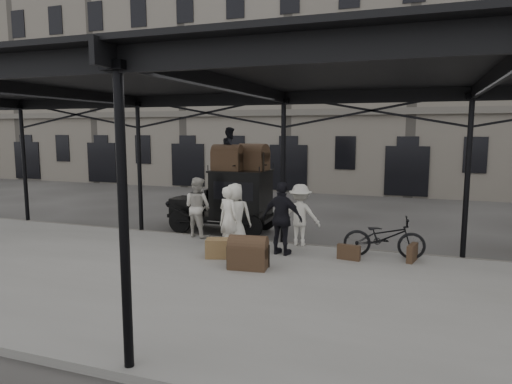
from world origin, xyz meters
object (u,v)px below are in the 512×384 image
(bicycle, at_px, (384,237))
(steamer_trunk_platform, at_px, (248,255))
(porter_left, at_px, (229,218))
(porter_official, at_px, (282,218))
(taxi, at_px, (233,198))
(steamer_trunk_roof_near, at_px, (227,160))

(bicycle, relative_size, steamer_trunk_platform, 2.26)
(steamer_trunk_platform, bearing_deg, porter_left, 120.63)
(porter_official, xyz_separation_m, bicycle, (2.63, 0.62, -0.44))
(taxi, relative_size, steamer_trunk_platform, 3.91)
(taxi, xyz_separation_m, porter_left, (0.95, -2.60, -0.15))
(porter_left, height_order, porter_official, porter_official)
(porter_left, height_order, steamer_trunk_roof_near, steamer_trunk_roof_near)
(taxi, height_order, steamer_trunk_platform, taxi)
(bicycle, bearing_deg, porter_left, 90.71)
(porter_left, xyz_separation_m, porter_official, (1.61, -0.07, 0.10))
(porter_official, relative_size, bicycle, 0.95)
(porter_left, distance_m, steamer_trunk_roof_near, 2.97)
(porter_left, height_order, steamer_trunk_platform, porter_left)
(porter_official, xyz_separation_m, steamer_trunk_platform, (-0.42, -1.49, -0.66))
(taxi, height_order, porter_left, taxi)
(porter_official, height_order, bicycle, porter_official)
(taxi, relative_size, porter_official, 1.83)
(taxi, xyz_separation_m, steamer_trunk_roof_near, (-0.08, -0.25, 1.34))
(porter_official, bearing_deg, porter_left, 8.27)
(porter_left, relative_size, bicycle, 0.85)
(bicycle, xyz_separation_m, steamer_trunk_roof_near, (-5.28, 1.80, 1.84))
(steamer_trunk_roof_near, relative_size, steamer_trunk_platform, 1.05)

